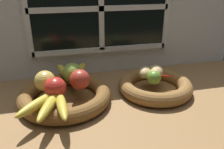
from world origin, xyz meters
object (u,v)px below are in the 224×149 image
Objects in this scene: apple_red_right at (80,79)px; chili_pepper at (159,76)px; apple_green_back at (72,73)px; lime_near at (154,78)px; banana_bunch_back at (71,72)px; fruit_bowl_right at (155,86)px; potato_back at (156,70)px; fruit_bowl_left at (65,96)px; apple_golden_left at (45,81)px; potato_large at (156,73)px; banana_bunch_front at (50,104)px; apple_red_front at (55,88)px; potato_oblong at (145,72)px.

chili_pepper is (32.35, 1.92, -2.75)cm from apple_red_right.
apple_green_back reaches higher than lime_near.
banana_bunch_back is (-0.00, 6.60, -2.32)cm from apple_green_back.
potato_back is at bearing 65.56° from fruit_bowl_right.
potato_back is at bearing 9.41° from apple_red_right.
fruit_bowl_left is 4.56× the size of apple_golden_left.
potato_back is at bearing 65.56° from potato_large.
potato_large is (0.00, 0.00, 5.58)cm from fruit_bowl_right.
chili_pepper is at bearing 0.36° from apple_golden_left.
apple_green_back is at bearing 170.27° from fruit_bowl_right.
banana_bunch_back is at bearing 70.84° from banana_bunch_front.
lime_near is (40.55, -4.46, -1.06)cm from apple_golden_left.
apple_red_front is 0.56× the size of chili_pepper.
potato_back is 1.26× the size of lime_near.
potato_back is at bearing 6.48° from fruit_bowl_left.
apple_red_front reaches higher than fruit_bowl_right.
apple_green_back is 35.00cm from potato_back.
lime_near reaches higher than potato_large.
apple_golden_left is at bearing -153.64° from apple_green_back.
apple_red_front is at bearing -166.55° from potato_oblong.
banana_bunch_front is 2.93× the size of potato_back.
fruit_bowl_left is 2.61× the size of chili_pepper.
banana_bunch_back is at bearing 159.61° from fruit_bowl_right.
potato_oblong is 1.35× the size of lime_near.
potato_large is (32.94, -5.65, -1.27)cm from apple_green_back.
apple_red_front is (-39.60, -5.83, 6.74)cm from fruit_bowl_right.
apple_red_front is 40.04cm from potato_large.
fruit_bowl_right is 3.97× the size of apple_golden_left.
apple_green_back reaches higher than chili_pepper.
apple_green_back is at bearing 64.59° from banana_bunch_front.
lime_near is at bearing -5.73° from apple_red_right.
banana_bunch_back is at bearing 90.02° from apple_green_back.
banana_bunch_front is (-10.78, -11.31, -2.17)cm from apple_red_right.
apple_green_back is 1.05× the size of potato_oblong.
fruit_bowl_left is 1.15× the size of fruit_bowl_right.
potato_oblong is at bearing 8.03° from apple_red_right.
potato_back is 4.84cm from potato_large.
apple_golden_left is 0.92× the size of potato_large.
potato_back is (38.56, 4.38, 5.06)cm from fruit_bowl_left.
potato_back is (43.48, 16.73, 0.47)cm from banana_bunch_front.
potato_large is (39.60, 5.83, -1.16)cm from apple_red_front.
potato_back reaches higher than fruit_bowl_right.
fruit_bowl_right is 7.37cm from lime_near.
potato_oblong is (29.36, -2.86, -1.60)cm from apple_green_back.
apple_green_back is 0.58× the size of chili_pepper.
potato_large is at bearing -20.39° from banana_bunch_back.
potato_large is 4.64cm from lime_near.
fruit_bowl_right is 1.50× the size of banana_bunch_back.
banana_bunch_front is (-41.49, -12.35, 4.58)cm from fruit_bowl_right.
apple_golden_left is 13.24cm from banana_bunch_front.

